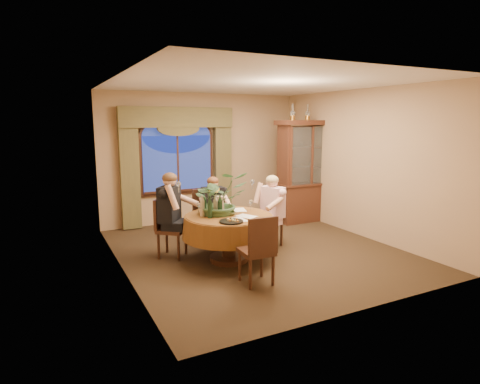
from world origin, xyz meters
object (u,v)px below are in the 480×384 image
wine_bottle_0 (210,207)px  wine_bottle_4 (216,205)px  oil_lamp_center (308,112)px  wine_bottle_1 (202,206)px  centerpiece_plant (219,178)px  olive_bowl (230,213)px  wine_bottle_3 (220,206)px  stoneware_vase (220,205)px  wine_bottle_2 (204,205)px  chair_front_left (256,249)px  person_pink (272,212)px  person_back (170,215)px  dining_table (229,238)px  oil_lamp_right (322,112)px  oil_lamp_left (293,112)px  china_cabinet (306,171)px  chair_right (268,220)px  chair_back_right (207,217)px  chair_back (172,228)px  person_scarf (213,210)px

wine_bottle_0 → wine_bottle_4: (0.13, 0.09, 0.00)m
oil_lamp_center → wine_bottle_1: 3.71m
centerpiece_plant → wine_bottle_1: (-0.31, -0.06, -0.41)m
olive_bowl → wine_bottle_3: bearing=-172.2°
stoneware_vase → wine_bottle_2: bearing=169.7°
chair_front_left → wine_bottle_0: wine_bottle_0 is taller
person_pink → person_back: 1.78m
dining_table → oil_lamp_right: size_ratio=4.32×
olive_bowl → wine_bottle_1: bearing=163.1°
oil_lamp_left → wine_bottle_2: (-2.60, -1.45, -1.48)m
china_cabinet → chair_right: 2.20m
chair_right → chair_back_right: size_ratio=1.00×
oil_lamp_right → olive_bowl: size_ratio=1.96×
oil_lamp_right → centerpiece_plant: bearing=-155.0°
stoneware_vase → dining_table: bearing=-54.7°
oil_lamp_center → oil_lamp_right: size_ratio=1.00×
chair_back → chair_right: bearing=121.8°
wine_bottle_3 → wine_bottle_4: bearing=114.4°
oil_lamp_right → wine_bottle_4: bearing=-154.0°
wine_bottle_4 → person_scarf: bearing=69.5°
centerpiece_plant → wine_bottle_3: centerpiece_plant is taller
chair_right → chair_back_right: 1.12m
oil_lamp_center → chair_back_right: bearing=-167.7°
chair_right → person_pink: 0.19m
wine_bottle_4 → oil_lamp_left: bearing=32.7°
chair_back → centerpiece_plant: bearing=95.7°
person_pink → wine_bottle_0: person_pink is taller
person_scarf → wine_bottle_4: person_scarf is taller
wine_bottle_1 → chair_back: bearing=124.6°
china_cabinet → chair_front_left: size_ratio=2.31×
chair_back_right → person_pink: person_pink is taller
olive_bowl → wine_bottle_0: (-0.35, -0.03, 0.14)m
chair_right → stoneware_vase: 1.15m
person_back → wine_bottle_3: (0.61, -0.66, 0.22)m
person_pink → wine_bottle_0: size_ratio=3.91×
centerpiece_plant → dining_table: bearing=-63.8°
wine_bottle_4 → chair_front_left: bearing=-81.4°
person_back → wine_bottle_4: bearing=83.4°
dining_table → china_cabinet: bearing=31.5°
wine_bottle_2 → wine_bottle_4: 0.19m
oil_lamp_right → wine_bottle_1: oil_lamp_right is taller
olive_bowl → wine_bottle_2: size_ratio=0.52×
chair_right → olive_bowl: size_ratio=5.54×
chair_right → wine_bottle_2: 1.38m
dining_table → wine_bottle_0: 0.64m
person_scarf → wine_bottle_1: (-0.55, -0.89, 0.30)m
chair_back → stoneware_vase: (0.65, -0.47, 0.41)m
chair_front_left → wine_bottle_0: 1.07m
olive_bowl → oil_lamp_right: bearing=28.5°
person_scarf → oil_lamp_left: bearing=-154.6°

